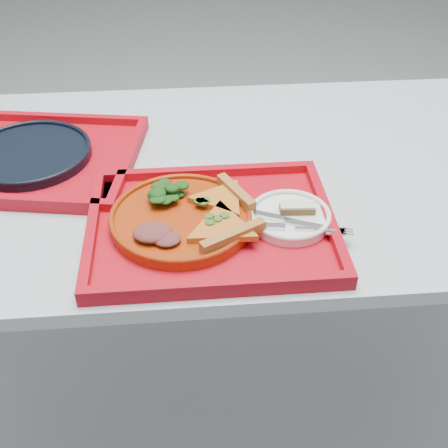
{
  "coord_description": "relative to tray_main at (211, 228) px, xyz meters",
  "views": [
    {
      "loc": [
        -0.1,
        -1.01,
        1.41
      ],
      "look_at": [
        -0.04,
        -0.23,
        0.78
      ],
      "focal_mm": 45.0,
      "sensor_mm": 36.0,
      "label": 1
    }
  ],
  "objects": [
    {
      "name": "meat_portion",
      "position": [
        -0.1,
        -0.05,
        0.03
      ],
      "size": [
        0.07,
        0.05,
        0.02
      ],
      "primitive_type": "ellipsoid",
      "color": "brown",
      "rests_on": "dinner_plate"
    },
    {
      "name": "side_plate",
      "position": [
        0.15,
        0.0,
        0.01
      ],
      "size": [
        0.15,
        0.15,
        0.01
      ],
      "primitive_type": "cylinder",
      "color": "white",
      "rests_on": "tray_main"
    },
    {
      "name": "ground",
      "position": [
        0.06,
        0.21,
        -0.76
      ],
      "size": [
        10.0,
        10.0,
        0.0
      ],
      "primitive_type": "plane",
      "color": "gray",
      "rests_on": "ground"
    },
    {
      "name": "salad_heap",
      "position": [
        -0.08,
        0.07,
        0.04
      ],
      "size": [
        0.08,
        0.07,
        0.04
      ],
      "primitive_type": "ellipsoid",
      "color": "black",
      "rests_on": "dinner_plate"
    },
    {
      "name": "knife",
      "position": [
        0.15,
        -0.02,
        0.02
      ],
      "size": [
        0.18,
        0.09,
        0.01
      ],
      "primitive_type": "cube",
      "rotation": [
        0.0,
        0.0,
        -0.41
      ],
      "color": "silver",
      "rests_on": "side_plate"
    },
    {
      "name": "tray_main",
      "position": [
        0.0,
        0.0,
        0.0
      ],
      "size": [
        0.45,
        0.35,
        0.01
      ],
      "primitive_type": "cube",
      "rotation": [
        0.0,
        0.0,
        0.0
      ],
      "color": "#AC0915",
      "rests_on": "table"
    },
    {
      "name": "dinner_plate",
      "position": [
        -0.06,
        0.01,
        0.02
      ],
      "size": [
        0.26,
        0.26,
        0.02
      ],
      "primitive_type": "cylinder",
      "color": "#962B0A",
      "rests_on": "tray_main"
    },
    {
      "name": "navy_plate",
      "position": [
        -0.37,
        0.26,
        0.01
      ],
      "size": [
        0.26,
        0.26,
        0.02
      ],
      "primitive_type": "cylinder",
      "color": "black",
      "rests_on": "tray_far"
    },
    {
      "name": "tray_far",
      "position": [
        -0.37,
        0.26,
        0.0
      ],
      "size": [
        0.5,
        0.42,
        0.01
      ],
      "primitive_type": "cube",
      "rotation": [
        0.0,
        0.0,
        -0.17
      ],
      "color": "#AC0915",
      "rests_on": "table"
    },
    {
      "name": "pizza_slice_b",
      "position": [
        0.02,
        0.05,
        0.03
      ],
      "size": [
        0.16,
        0.16,
        0.02
      ],
      "primitive_type": null,
      "rotation": [
        0.0,
        0.0,
        3.6
      ],
      "color": "orange",
      "rests_on": "dinner_plate"
    },
    {
      "name": "table",
      "position": [
        0.06,
        0.21,
        -0.08
      ],
      "size": [
        1.6,
        0.8,
        0.75
      ],
      "color": "#A3AFB7",
      "rests_on": "ground"
    },
    {
      "name": "dessert_bar",
      "position": [
        0.16,
        0.01,
        0.03
      ],
      "size": [
        0.07,
        0.03,
        0.02
      ],
      "rotation": [
        0.0,
        0.0,
        -0.06
      ],
      "color": "#53371B",
      "rests_on": "side_plate"
    },
    {
      "name": "pizza_slice_a",
      "position": [
        0.02,
        -0.04,
        0.03
      ],
      "size": [
        0.18,
        0.19,
        0.02
      ],
      "primitive_type": null,
      "rotation": [
        0.0,
        0.0,
        2.06
      ],
      "color": "orange",
      "rests_on": "dinner_plate"
    },
    {
      "name": "fork",
      "position": [
        0.14,
        -0.04,
        0.02
      ],
      "size": [
        0.19,
        0.06,
        0.01
      ],
      "primitive_type": "cube",
      "rotation": [
        0.0,
        0.0,
        -0.19
      ],
      "color": "silver",
      "rests_on": "side_plate"
    }
  ]
}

